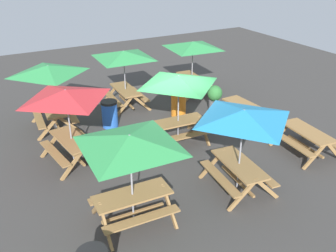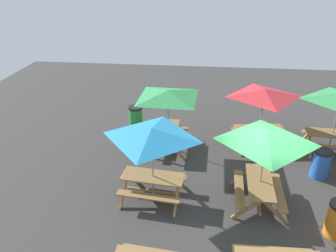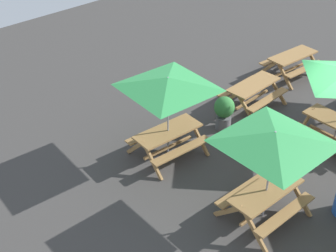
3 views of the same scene
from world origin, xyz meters
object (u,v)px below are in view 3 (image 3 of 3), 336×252
picnic_table_2 (168,89)px  picnic_table_4 (253,90)px  picnic_table_0 (292,60)px  trash_bin_orange (263,139)px  potted_plant_0 (224,111)px  picnic_table_5 (274,144)px

picnic_table_2 → picnic_table_4: 3.84m
picnic_table_0 → trash_bin_orange: size_ratio=1.96×
trash_bin_orange → potted_plant_0: (0.21, 1.51, 0.08)m
picnic_table_5 → picnic_table_2: bearing=92.1°
picnic_table_2 → picnic_table_5: (-0.00, -3.11, 0.00)m
picnic_table_5 → potted_plant_0: size_ratio=2.78×
picnic_table_0 → potted_plant_0: 4.19m
trash_bin_orange → picnic_table_0: bearing=25.5°
picnic_table_2 → picnic_table_4: bearing=5.2°
picnic_table_5 → potted_plant_0: bearing=57.9°
picnic_table_4 → picnic_table_0: bearing=6.3°
trash_bin_orange → potted_plant_0: size_ratio=0.96×
picnic_table_4 → picnic_table_5: picnic_table_5 is taller
picnic_table_4 → picnic_table_5: (-3.57, -3.14, 1.43)m
picnic_table_5 → potted_plant_0: (1.99, 2.93, -1.42)m
picnic_table_5 → picnic_table_0: bearing=31.7°
picnic_table_0 → picnic_table_5: picnic_table_5 is taller
picnic_table_0 → trash_bin_orange: 4.83m
picnic_table_0 → trash_bin_orange: bearing=-149.3°
trash_bin_orange → potted_plant_0: potted_plant_0 is taller
trash_bin_orange → picnic_table_5: bearing=-141.5°
picnic_table_2 → picnic_table_5: bearing=-85.3°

